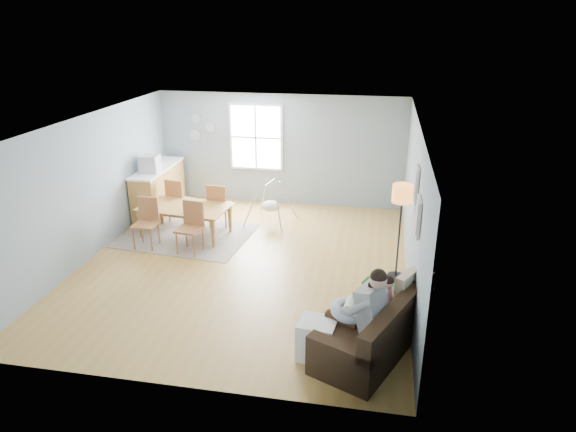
% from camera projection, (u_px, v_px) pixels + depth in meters
% --- Properties ---
extents(room, '(8.40, 9.40, 3.90)m').
position_uv_depth(room, '(241.00, 138.00, 8.84)').
color(room, '#B0843E').
extents(window, '(1.32, 0.08, 1.62)m').
position_uv_depth(window, '(256.00, 137.00, 12.40)').
color(window, silver).
rests_on(window, room).
extents(pictures, '(0.05, 1.34, 0.74)m').
position_uv_depth(pictures, '(417.00, 199.00, 7.58)').
color(pictures, silver).
rests_on(pictures, room).
extents(wall_plates, '(0.67, 0.02, 0.66)m').
position_uv_depth(wall_plates, '(200.00, 128.00, 12.57)').
color(wall_plates, '#95A6B3').
rests_on(wall_plates, room).
extents(sofa, '(1.69, 2.30, 0.86)m').
position_uv_depth(sofa, '(377.00, 330.00, 7.15)').
color(sofa, black).
rests_on(sofa, room).
extents(green_throw, '(1.19, 1.08, 0.04)m').
position_uv_depth(green_throw, '(394.00, 292.00, 7.64)').
color(green_throw, '#12511C').
rests_on(green_throw, sofa).
extents(beige_pillow, '(0.35, 0.49, 0.49)m').
position_uv_depth(beige_pillow, '(407.00, 288.00, 7.30)').
color(beige_pillow, '#C2B494').
rests_on(beige_pillow, sofa).
extents(father, '(1.06, 0.79, 1.40)m').
position_uv_depth(father, '(361.00, 309.00, 6.82)').
color(father, gray).
rests_on(father, sofa).
extents(nursing_pillow, '(0.70, 0.69, 0.22)m').
position_uv_depth(nursing_pillow, '(350.00, 311.00, 6.94)').
color(nursing_pillow, '#ABBDD6').
rests_on(nursing_pillow, father).
extents(infant, '(0.18, 0.39, 0.15)m').
position_uv_depth(infant, '(351.00, 303.00, 6.94)').
color(infant, silver).
rests_on(infant, nursing_pillow).
extents(toddler, '(0.57, 0.40, 0.84)m').
position_uv_depth(toddler, '(380.00, 296.00, 7.19)').
color(toddler, silver).
rests_on(toddler, sofa).
extents(floor_lamp, '(0.35, 0.35, 1.74)m').
position_uv_depth(floor_lamp, '(402.00, 202.00, 8.72)').
color(floor_lamp, black).
rests_on(floor_lamp, room).
extents(storage_cube, '(0.55, 0.51, 0.56)m').
position_uv_depth(storage_cube, '(317.00, 339.00, 6.98)').
color(storage_cube, white).
rests_on(storage_cube, room).
extents(rug, '(2.86, 2.28, 0.01)m').
position_uv_depth(rug, '(186.00, 235.00, 10.98)').
color(rug, gray).
rests_on(rug, room).
extents(dining_table, '(1.97, 1.26, 0.65)m').
position_uv_depth(dining_table, '(185.00, 221.00, 10.87)').
color(dining_table, olive).
rests_on(dining_table, rug).
extents(chair_sw, '(0.46, 0.46, 1.01)m').
position_uv_depth(chair_sw, '(147.00, 219.00, 10.31)').
color(chair_sw, '#9E5C36').
rests_on(chair_sw, rug).
extents(chair_se, '(0.52, 0.52, 1.02)m').
position_uv_depth(chair_se, '(191.00, 223.00, 10.06)').
color(chair_se, '#9E5C36').
rests_on(chair_se, rug).
extents(chair_nw, '(0.54, 0.54, 1.02)m').
position_uv_depth(chair_nw, '(177.00, 198.00, 11.49)').
color(chair_nw, '#9E5C36').
rests_on(chair_nw, rug).
extents(chair_ne, '(0.46, 0.46, 0.99)m').
position_uv_depth(chair_ne, '(218.00, 202.00, 11.25)').
color(chair_ne, '#9E5C36').
rests_on(chair_ne, rug).
extents(counter, '(0.61, 2.00, 1.12)m').
position_uv_depth(counter, '(159.00, 190.00, 12.08)').
color(counter, olive).
rests_on(counter, room).
extents(monitor, '(0.43, 0.41, 0.38)m').
position_uv_depth(monitor, '(150.00, 164.00, 11.46)').
color(monitor, '#B0B1B5').
rests_on(monitor, counter).
extents(baby_swing, '(1.12, 1.13, 0.98)m').
position_uv_depth(baby_swing, '(271.00, 205.00, 11.47)').
color(baby_swing, '#B0B1B5').
rests_on(baby_swing, room).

